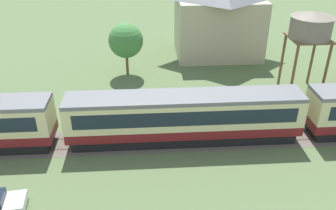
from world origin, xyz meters
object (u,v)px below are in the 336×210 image
(passenger_train, at_px, (188,116))
(yard_tree_2, at_px, (126,41))
(station_house_grey_roof, at_px, (219,14))
(water_tower, at_px, (311,27))

(passenger_train, relative_size, yard_tree_2, 16.40)
(station_house_grey_roof, xyz_separation_m, water_tower, (6.82, -11.50, 1.67))
(yard_tree_2, bearing_deg, passenger_train, -68.70)
(passenger_train, height_order, yard_tree_2, yard_tree_2)
(passenger_train, distance_m, water_tower, 16.28)
(passenger_train, xyz_separation_m, station_house_grey_roof, (6.27, 20.02, 2.94))
(passenger_train, bearing_deg, station_house_grey_roof, 72.60)
(station_house_grey_roof, xyz_separation_m, yard_tree_2, (-11.69, -6.11, -1.15))
(passenger_train, distance_m, station_house_grey_roof, 21.18)
(water_tower, xyz_separation_m, yard_tree_2, (-18.51, 5.39, -2.83))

